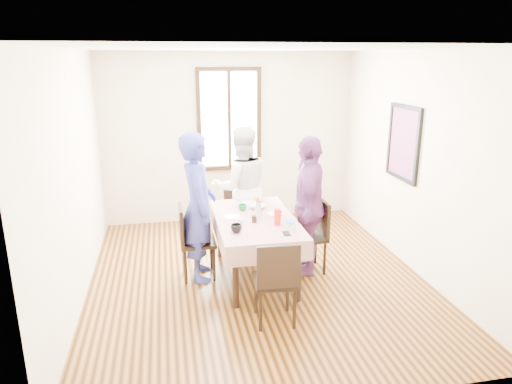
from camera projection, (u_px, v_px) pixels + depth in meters
ground at (257, 277)px, 5.75m from camera, size 4.50×4.50×0.00m
back_wall at (229, 138)px, 7.49m from camera, size 4.00×0.00×4.00m
right_wall at (416, 163)px, 5.74m from camera, size 0.00×4.50×4.50m
window_frame at (229, 120)px, 7.38m from camera, size 1.02×0.06×1.62m
window_pane at (229, 120)px, 7.39m from camera, size 0.90×0.02×1.50m
art_poster at (404, 143)px, 5.96m from camera, size 0.04×0.76×0.96m
dining_table at (255, 248)px, 5.67m from camera, size 0.81×1.49×0.75m
tablecloth at (255, 218)px, 5.56m from camera, size 0.93×1.61×0.01m
chair_left at (198, 242)px, 5.65m from camera, size 0.42×0.42×0.91m
chair_right at (308, 236)px, 5.82m from camera, size 0.43×0.43×0.91m
chair_far at (241, 215)px, 6.61m from camera, size 0.45×0.45×0.91m
chair_near at (275, 280)px, 4.68m from camera, size 0.44×0.44×0.91m
person_left at (198, 207)px, 5.53m from camera, size 0.43×0.65×1.79m
person_far at (241, 188)px, 6.48m from camera, size 0.87×0.70×1.72m
person_right at (307, 205)px, 5.70m from camera, size 0.75×1.09×1.73m
mug_black at (236, 228)px, 5.09m from camera, size 0.15×0.15×0.09m
mug_flag at (278, 215)px, 5.53m from camera, size 0.14×0.14×0.09m
mug_green at (242, 207)px, 5.83m from camera, size 0.13×0.13×0.08m
serving_bowl at (257, 207)px, 5.90m from camera, size 0.26×0.26×0.05m
juice_carton at (277, 217)px, 5.30m from camera, size 0.06×0.06×0.19m
butter_tub at (290, 225)px, 5.22m from camera, size 0.14×0.14×0.07m
jam_jar at (254, 219)px, 5.40m from camera, size 0.06×0.06×0.08m
drinking_glass at (241, 223)px, 5.28m from camera, size 0.06×0.06×0.09m
smartphone at (286, 234)px, 5.06m from camera, size 0.07×0.14×0.01m
flower_vase at (258, 212)px, 5.56m from camera, size 0.07×0.07×0.15m
plate_left at (233, 217)px, 5.59m from camera, size 0.20×0.20×0.01m
plate_right at (276, 214)px, 5.69m from camera, size 0.20×0.20×0.01m
plate_far at (248, 203)px, 6.10m from camera, size 0.20×0.20×0.01m
butter_lid at (290, 222)px, 5.21m from camera, size 0.12×0.12×0.01m
flower_bunch at (258, 202)px, 5.53m from camera, size 0.09×0.09×0.10m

